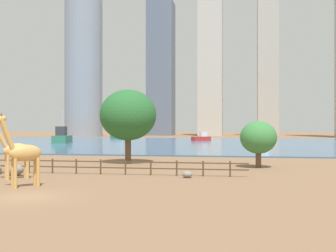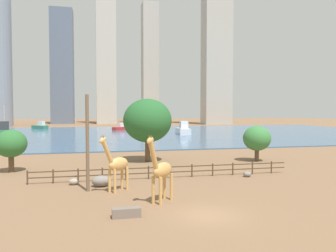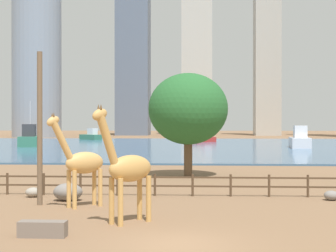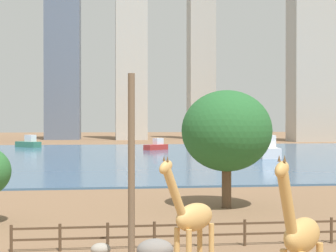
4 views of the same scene
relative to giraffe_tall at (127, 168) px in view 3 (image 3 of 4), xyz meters
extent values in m
plane|color=brown|center=(2.31, 76.39, -2.37)|extent=(400.00, 400.00, 0.00)
cube|color=#3D6084|center=(2.31, 73.39, -2.27)|extent=(180.00, 86.00, 0.20)
cylinder|color=tan|center=(-0.19, -0.65, -1.37)|extent=(0.33, 0.33, 2.00)
cylinder|color=tan|center=(-0.64, -0.22, -1.37)|extent=(0.33, 0.33, 2.00)
cylinder|color=tan|center=(0.88, 0.47, -1.37)|extent=(0.33, 0.33, 2.00)
cylinder|color=tan|center=(0.43, 0.90, -1.37)|extent=(0.33, 0.33, 2.00)
ellipsoid|color=tan|center=(0.12, 0.13, -0.02)|extent=(2.16, 2.21, 1.16)
cylinder|color=tan|center=(-0.72, -0.75, 1.25)|extent=(1.02, 1.05, 2.20)
ellipsoid|color=tan|center=(-0.99, -1.03, 2.28)|extent=(0.83, 0.85, 0.68)
cone|color=brown|center=(-0.92, -1.10, 2.62)|extent=(0.15, 0.15, 0.21)
cone|color=brown|center=(-1.05, -0.97, 2.62)|extent=(0.15, 0.15, 0.21)
cylinder|color=tan|center=(-3.13, 3.42, -1.40)|extent=(0.32, 0.32, 1.93)
cylinder|color=tan|center=(-3.54, 3.86, -1.40)|extent=(0.32, 0.32, 1.93)
cylinder|color=tan|center=(-2.03, 4.44, -1.40)|extent=(0.32, 0.32, 1.93)
cylinder|color=tan|center=(-2.44, 4.88, -1.40)|extent=(0.32, 0.32, 1.93)
ellipsoid|color=tan|center=(-2.78, 4.15, -0.10)|extent=(2.15, 2.08, 1.12)
cylinder|color=tan|center=(-3.73, 3.28, 1.08)|extent=(1.17, 1.12, 2.06)
ellipsoid|color=tan|center=(-4.08, 2.95, 2.03)|extent=(0.84, 0.81, 0.71)
cone|color=brown|center=(-4.03, 2.88, 2.35)|extent=(0.14, 0.14, 0.20)
cone|color=brown|center=(-4.14, 3.01, 2.35)|extent=(0.14, 0.14, 0.20)
cylinder|color=brown|center=(-5.29, 4.66, 1.66)|extent=(0.28, 0.28, 8.06)
ellipsoid|color=gray|center=(-4.18, 6.18, -1.88)|extent=(1.62, 1.30, 0.97)
ellipsoid|color=gray|center=(10.42, 7.22, -2.10)|extent=(0.83, 0.73, 0.55)
ellipsoid|color=gray|center=(-6.55, 7.43, -2.09)|extent=(0.92, 0.75, 0.56)
cube|color=#72665B|center=(-2.82, -2.81, -2.07)|extent=(1.80, 0.60, 0.60)
cylinder|color=#4C3826|center=(-8.46, 8.39, -1.72)|extent=(0.14, 0.14, 1.30)
cylinder|color=#4C3826|center=(-6.23, 8.39, -1.72)|extent=(0.14, 0.14, 1.30)
cylinder|color=#4C3826|center=(-4.00, 8.39, -1.72)|extent=(0.14, 0.14, 1.30)
cylinder|color=#4C3826|center=(-1.77, 8.39, -1.72)|extent=(0.14, 0.14, 1.30)
cylinder|color=#4C3826|center=(0.46, 8.39, -1.72)|extent=(0.14, 0.14, 1.30)
cylinder|color=#4C3826|center=(2.69, 8.39, -1.72)|extent=(0.14, 0.14, 1.30)
cylinder|color=#4C3826|center=(4.92, 8.39, -1.72)|extent=(0.14, 0.14, 1.30)
cylinder|color=#4C3826|center=(7.15, 8.39, -1.72)|extent=(0.14, 0.14, 1.30)
cylinder|color=#4C3826|center=(9.38, 8.39, -1.72)|extent=(0.14, 0.14, 1.30)
cube|color=#4C3826|center=(2.31, 8.39, -1.26)|extent=(26.10, 0.08, 0.10)
cube|color=#4C3826|center=(2.31, 8.39, -1.78)|extent=(26.10, 0.08, 0.10)
cylinder|color=brown|center=(2.18, 19.45, -0.92)|extent=(0.67, 0.67, 2.90)
ellipsoid|color=#26602D|center=(2.18, 19.45, 3.09)|extent=(6.39, 6.39, 5.75)
cube|color=#337259|center=(-27.12, 68.06, -1.27)|extent=(5.07, 9.44, 1.79)
cube|color=#333338|center=(-26.88, 66.96, 0.70)|extent=(2.79, 3.61, 2.15)
cylinder|color=silver|center=(-27.22, 68.50, 2.76)|extent=(0.14, 0.14, 6.27)
cube|color=silver|center=(19.91, 65.82, -1.32)|extent=(3.83, 8.69, 1.69)
cube|color=silver|center=(19.81, 64.77, 0.53)|extent=(2.31, 3.22, 2.02)
cube|color=#337259|center=(-24.05, 104.68, -1.52)|extent=(6.36, 6.10, 1.30)
cube|color=silver|center=(-23.45, 104.13, -0.09)|extent=(2.77, 2.73, 1.56)
cube|color=#B22D28|center=(4.05, 90.62, -1.62)|extent=(5.44, 5.08, 1.10)
cube|color=silver|center=(4.57, 91.07, -0.41)|extent=(2.36, 2.29, 1.32)
cube|color=#B7B2A8|center=(2.12, 157.26, 36.63)|extent=(10.39, 10.60, 77.99)
cube|color=slate|center=(-20.88, 162.81, 28.17)|extent=(11.69, 11.48, 61.07)
cube|color=#ADA89E|center=(26.83, 161.46, 31.32)|extent=(8.79, 9.45, 67.37)
camera|label=1|loc=(14.59, -26.65, 1.81)|focal=45.00mm
camera|label=2|loc=(-4.78, -23.17, 4.29)|focal=35.00mm
camera|label=3|loc=(3.10, -21.85, 1.92)|focal=55.00mm
camera|label=4|loc=(-6.31, -16.14, 3.74)|focal=55.00mm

